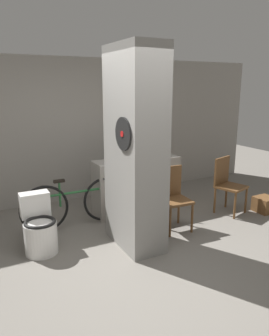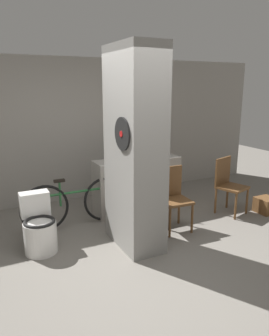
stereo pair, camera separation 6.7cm
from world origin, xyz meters
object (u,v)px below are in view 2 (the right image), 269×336
at_px(chair_by_doorway, 228,183).
at_px(chair_near_pillar, 172,195).
at_px(bicycle, 76,203).
at_px(bottle_tall, 145,151).
at_px(toilet, 39,228).

bearing_deg(chair_by_doorway, chair_near_pillar, 168.54).
distance_m(bicycle, bottle_tall, 1.41).
distance_m(toilet, bicycle, 0.86).
bearing_deg(toilet, bicycle, 38.92).
height_order(chair_near_pillar, bicycle, chair_near_pillar).
height_order(toilet, bottle_tall, bottle_tall).
distance_m(chair_by_doorway, bottle_tall, 1.49).
height_order(chair_by_doorway, bottle_tall, bottle_tall).
relative_size(bicycle, bottle_tall, 5.17).
bearing_deg(toilet, chair_near_pillar, -5.59).
distance_m(chair_near_pillar, bicycle, 1.46).
xyz_separation_m(chair_by_doorway, bottle_tall, (-1.21, 0.71, 0.52)).
xyz_separation_m(toilet, chair_by_doorway, (3.12, -0.07, 0.21)).
bearing_deg(toilet, chair_by_doorway, -1.21).
distance_m(toilet, bottle_tall, 2.14).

